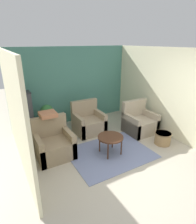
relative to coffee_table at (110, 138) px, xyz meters
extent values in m
plane|color=#B2A893|center=(0.05, -1.02, -0.43)|extent=(20.00, 20.00, 0.00)
cube|color=#4C897A|center=(0.05, 2.47, 0.84)|extent=(4.17, 0.06, 2.55)
cube|color=beige|center=(-2.01, 0.71, 0.84)|extent=(0.06, 3.47, 2.55)
cube|color=beige|center=(2.10, 0.71, 0.84)|extent=(0.06, 3.47, 2.55)
cube|color=slate|center=(0.00, 0.00, -0.43)|extent=(2.03, 1.59, 0.01)
cylinder|color=#472819|center=(0.00, 0.00, 0.03)|extent=(0.64, 0.64, 0.04)
cylinder|color=#472819|center=(-0.20, -0.20, -0.21)|extent=(0.04, 0.04, 0.44)
cylinder|color=#472819|center=(0.20, -0.20, -0.21)|extent=(0.04, 0.04, 0.44)
cylinder|color=#472819|center=(-0.20, 0.20, -0.21)|extent=(0.04, 0.04, 0.44)
cylinder|color=#472819|center=(0.20, 0.20, -0.21)|extent=(0.04, 0.04, 0.44)
cube|color=#8E7A5B|center=(-1.27, 0.56, -0.21)|extent=(0.87, 0.79, 0.45)
cube|color=#8E7A5B|center=(-1.27, 0.89, 0.28)|extent=(0.87, 0.14, 0.52)
cube|color=#8E7A5B|center=(-1.64, 0.56, -0.12)|extent=(0.12, 0.79, 0.63)
cube|color=#8E7A5B|center=(-0.89, 0.56, -0.12)|extent=(0.12, 0.79, 0.63)
cube|color=tan|center=(1.45, 0.53, -0.21)|extent=(0.87, 0.79, 0.45)
cube|color=tan|center=(1.45, 0.85, 0.28)|extent=(0.87, 0.14, 0.52)
cube|color=tan|center=(1.08, 0.53, -0.12)|extent=(0.12, 0.79, 0.63)
cube|color=tan|center=(1.83, 0.53, -0.12)|extent=(0.12, 0.79, 0.63)
cube|color=#9E896B|center=(0.08, 1.32, -0.21)|extent=(0.87, 0.79, 0.45)
cube|color=#9E896B|center=(0.08, 1.65, 0.28)|extent=(0.87, 0.14, 0.52)
cube|color=#9E896B|center=(-0.30, 1.32, -0.12)|extent=(0.12, 0.79, 0.63)
cube|color=#9E896B|center=(0.45, 1.32, -0.12)|extent=(0.12, 0.79, 0.63)
cube|color=#353539|center=(-1.63, 2.07, -0.40)|extent=(0.46, 0.46, 0.07)
cube|color=#4C4C51|center=(-1.63, 2.07, 0.26)|extent=(0.39, 0.39, 1.26)
cube|color=#353539|center=(-1.63, 2.07, 0.91)|extent=(0.41, 0.41, 0.03)
ellipsoid|color=#1E842D|center=(-1.63, 2.07, 1.03)|extent=(0.13, 0.16, 0.21)
sphere|color=#1E842D|center=(-1.63, 2.05, 1.15)|extent=(0.11, 0.11, 0.11)
cone|color=gold|center=(-1.63, 2.00, 1.14)|extent=(0.05, 0.05, 0.05)
cone|color=#1E842D|center=(-1.63, 2.14, 1.01)|extent=(0.07, 0.13, 0.18)
cylinder|color=beige|center=(-1.00, 2.04, -0.32)|extent=(0.23, 0.23, 0.23)
cylinder|color=brown|center=(-1.00, 2.04, -0.05)|extent=(0.03, 0.03, 0.32)
sphere|color=#337038|center=(-1.00, 2.04, 0.25)|extent=(0.40, 0.40, 0.40)
sphere|color=#337038|center=(-1.11, 2.08, 0.18)|extent=(0.24, 0.24, 0.24)
sphere|color=#337038|center=(-0.91, 2.01, 0.20)|extent=(0.22, 0.22, 0.22)
cylinder|color=#A37F51|center=(1.53, -0.33, -0.27)|extent=(0.43, 0.43, 0.33)
cylinder|color=brown|center=(1.53, -0.33, -0.11)|extent=(0.45, 0.45, 0.02)
cube|color=#B2704C|center=(-1.27, 0.89, 0.59)|extent=(0.40, 0.40, 0.10)
camera|label=1|loc=(-2.32, -3.42, 2.27)|focal=30.00mm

